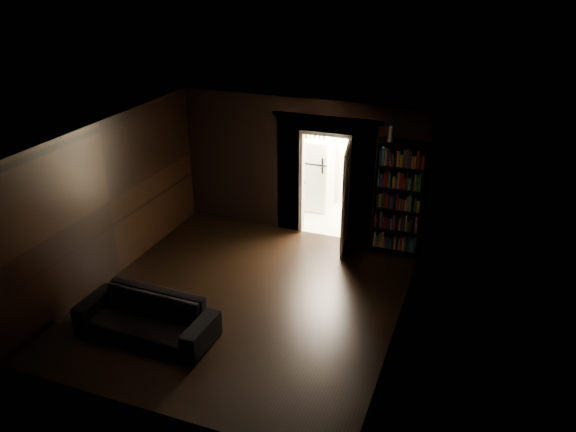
% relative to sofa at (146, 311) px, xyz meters
% --- Properties ---
extents(ground, '(5.50, 5.50, 0.00)m').
position_rel_sofa_xyz_m(ground, '(0.99, 1.39, -0.41)').
color(ground, black).
rests_on(ground, ground).
extents(room_walls, '(5.02, 5.61, 2.84)m').
position_rel_sofa_xyz_m(room_walls, '(0.98, 2.46, 1.27)').
color(room_walls, black).
rests_on(room_walls, ground).
extents(kitchen_alcove, '(2.20, 1.80, 2.60)m').
position_rel_sofa_xyz_m(kitchen_alcove, '(1.49, 5.26, 0.80)').
color(kitchen_alcove, beige).
rests_on(kitchen_alcove, ground).
extents(sofa, '(2.15, 0.97, 0.82)m').
position_rel_sofa_xyz_m(sofa, '(0.00, 0.00, 0.00)').
color(sofa, black).
rests_on(sofa, ground).
extents(bookshelf, '(0.91, 0.36, 2.20)m').
position_rel_sofa_xyz_m(bookshelf, '(2.99, 3.98, 0.69)').
color(bookshelf, black).
rests_on(bookshelf, ground).
extents(refrigerator, '(0.76, 0.70, 1.65)m').
position_rel_sofa_xyz_m(refrigerator, '(0.89, 5.42, 0.42)').
color(refrigerator, white).
rests_on(refrigerator, ground).
extents(door, '(0.20, 0.85, 2.05)m').
position_rel_sofa_xyz_m(door, '(2.04, 3.70, 0.62)').
color(door, white).
rests_on(door, ground).
extents(figurine, '(0.12, 0.12, 0.30)m').
position_rel_sofa_xyz_m(figurine, '(2.76, 3.90, 1.94)').
color(figurine, white).
rests_on(figurine, bookshelf).
extents(bottles, '(0.58, 0.26, 0.24)m').
position_rel_sofa_xyz_m(bottles, '(0.86, 5.29, 1.36)').
color(bottles, black).
rests_on(bottles, refrigerator).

